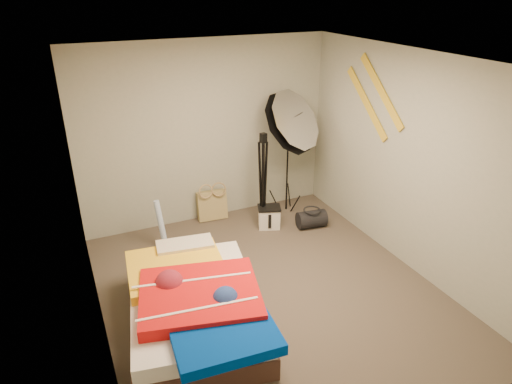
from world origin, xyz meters
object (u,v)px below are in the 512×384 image
photo_umbrella (289,124)px  bed (195,304)px  camera_tripod (263,175)px  wrapping_roll (161,225)px  camera_case (269,218)px  duffel_bag (312,219)px  tote_bag (212,205)px

photo_umbrella → bed: bearing=-138.2°
bed → photo_umbrella: size_ratio=1.05×
camera_tripod → photo_umbrella: bearing=18.8°
photo_umbrella → camera_tripod: bearing=-161.2°
camera_tripod → wrapping_roll: bearing=178.3°
camera_case → bed: bearing=-115.3°
bed → photo_umbrella: 2.82m
wrapping_roll → duffel_bag: 2.06m
camera_case → bed: 2.15m
camera_case → photo_umbrella: size_ratio=0.15×
wrapping_roll → camera_case: bearing=-4.2°
tote_bag → camera_case: size_ratio=1.45×
photo_umbrella → camera_tripod: (-0.45, -0.15, -0.61)m
camera_case → duffel_bag: bearing=-3.6°
bed → camera_tripod: camera_tripod is taller
camera_tripod → duffel_bag: bearing=-27.1°
wrapping_roll → photo_umbrella: photo_umbrella is taller
wrapping_roll → duffel_bag: (2.02, -0.35, -0.20)m
camera_case → bed: size_ratio=0.14×
tote_bag → wrapping_roll: wrapping_roll is taller
wrapping_roll → duffel_bag: wrapping_roll is taller
bed → photo_umbrella: (1.93, 1.72, 1.13)m
wrapping_roll → camera_case: size_ratio=2.23×
bed → tote_bag: bearing=66.4°
wrapping_roll → camera_case: (1.48, -0.11, -0.18)m
photo_umbrella → duffel_bag: bearing=-71.9°
camera_case → camera_tripod: size_ratio=0.21×
bed → wrapping_roll: bearing=87.8°
camera_case → duffel_bag: camera_case is taller
duffel_bag → camera_tripod: size_ratio=0.29×
wrapping_roll → camera_tripod: camera_tripod is taller
tote_bag → wrapping_roll: 0.97m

